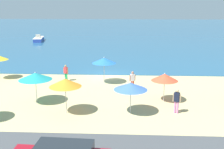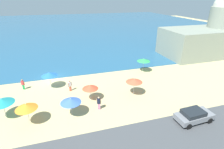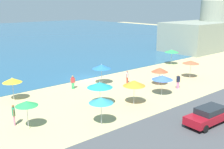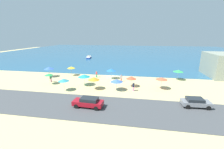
{
  "view_description": "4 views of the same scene",
  "coord_description": "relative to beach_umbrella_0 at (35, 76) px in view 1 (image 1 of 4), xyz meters",
  "views": [
    {
      "loc": [
        1.9,
        -28.83,
        7.37
      ],
      "look_at": [
        0.73,
        -5.33,
        1.42
      ],
      "focal_mm": 45.0,
      "sensor_mm": 36.0,
      "label": 1
    },
    {
      "loc": [
        1.95,
        -27.43,
        12.43
      ],
      "look_at": [
        8.96,
        -3.99,
        1.35
      ],
      "focal_mm": 28.0,
      "sensor_mm": 36.0,
      "label": 2
    },
    {
      "loc": [
        -20.76,
        -29.36,
        9.79
      ],
      "look_at": [
        1.79,
        -2.8,
        0.84
      ],
      "focal_mm": 45.0,
      "sensor_mm": 36.0,
      "label": 3
    },
    {
      "loc": [
        5.93,
        -37.36,
        10.38
      ],
      "look_at": [
        0.55,
        -5.93,
        1.85
      ],
      "focal_mm": 24.0,
      "sensor_mm": 36.0,
      "label": 4
    }
  ],
  "objects": [
    {
      "name": "beach_umbrella_1",
      "position": [
        9.73,
        0.76,
        -0.15
      ],
      "size": [
        2.03,
        2.03,
        2.29
      ],
      "color": "#B2B2B7",
      "rests_on": "ground_plane"
    },
    {
      "name": "bather_1",
      "position": [
        0.93,
        6.32,
        -1.19
      ],
      "size": [
        0.52,
        0.36,
        1.62
      ],
      "color": "#25AB5C",
      "rests_on": "ground_plane"
    },
    {
      "name": "ground_plane",
      "position": [
        4.86,
        8.82,
        -2.1
      ],
      "size": [
        160.0,
        160.0,
        0.0
      ],
      "primitive_type": "plane",
      "color": "tan"
    },
    {
      "name": "skiff_nearshore",
      "position": [
        -10.88,
        35.86,
        -1.65
      ],
      "size": [
        2.61,
        6.05,
        1.36
      ],
      "color": "#2F48A2",
      "rests_on": "sea"
    },
    {
      "name": "beach_umbrella_4",
      "position": [
        4.72,
        5.73,
        0.1
      ],
      "size": [
        2.27,
        2.27,
        2.53
      ],
      "color": "#B2B2B7",
      "rests_on": "ground_plane"
    },
    {
      "name": "sea",
      "position": [
        4.86,
        63.82,
        -2.07
      ],
      "size": [
        150.0,
        110.0,
        0.05
      ],
      "primitive_type": "cube",
      "color": "#25597D",
      "rests_on": "ground_plane"
    },
    {
      "name": "beach_umbrella_9",
      "position": [
        2.69,
        -1.97,
        0.1
      ],
      "size": [
        2.2,
        2.2,
        2.54
      ],
      "color": "#B2B2B7",
      "rests_on": "ground_plane"
    },
    {
      "name": "beach_umbrella_0",
      "position": [
        0.0,
        0.0,
        0.0
      ],
      "size": [
        2.5,
        2.5,
        2.43
      ],
      "color": "#B2B2B7",
      "rests_on": "ground_plane"
    },
    {
      "name": "bather_0",
      "position": [
        10.29,
        -1.58,
        -1.12
      ],
      "size": [
        0.51,
        0.36,
        1.74
      ],
      "color": "pink",
      "rests_on": "ground_plane"
    },
    {
      "name": "beach_umbrella_8",
      "position": [
        7.11,
        -1.81,
        -0.13
      ],
      "size": [
        2.29,
        2.29,
        2.28
      ],
      "color": "#B2B2B7",
      "rests_on": "ground_plane"
    },
    {
      "name": "bather_2",
      "position": [
        7.37,
        3.94,
        -1.19
      ],
      "size": [
        0.53,
        0.34,
        1.62
      ],
      "color": "#D94732",
      "rests_on": "ground_plane"
    }
  ]
}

